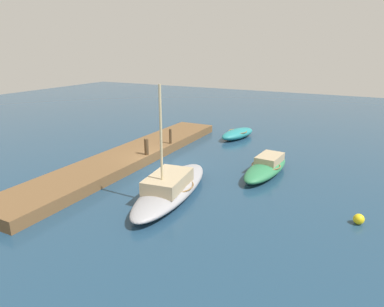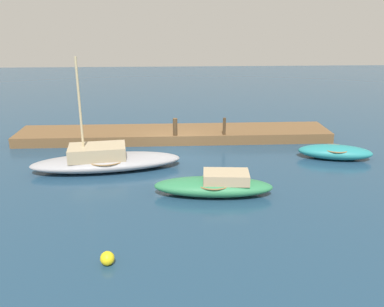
% 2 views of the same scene
% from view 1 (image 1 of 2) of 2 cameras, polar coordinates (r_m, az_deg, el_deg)
% --- Properties ---
extents(ground_plane, '(84.00, 84.00, 0.00)m').
position_cam_1_polar(ground_plane, '(22.38, -5.67, -2.07)').
color(ground_plane, navy).
extents(dock_platform, '(20.21, 3.22, 0.63)m').
position_cam_1_polar(dock_platform, '(23.55, -10.37, -0.47)').
color(dock_platform, brown).
rests_on(dock_platform, ground_plane).
extents(motorboat_green, '(5.51, 2.12, 1.11)m').
position_cam_1_polar(motorboat_green, '(21.13, 12.39, -2.25)').
color(motorboat_green, '#2D7A4C').
rests_on(motorboat_green, ground_plane).
extents(sailboat_grey, '(8.02, 3.23, 5.89)m').
position_cam_1_polar(sailboat_grey, '(17.64, -3.54, -5.64)').
color(sailboat_grey, '#939399').
rests_on(sailboat_grey, ground_plane).
extents(rowboat_teal, '(4.31, 2.40, 0.79)m').
position_cam_1_polar(rowboat_teal, '(29.16, 7.67, 3.33)').
color(rowboat_teal, teal).
rests_on(rowboat_teal, ground_plane).
extents(mooring_post_west, '(0.18, 0.18, 1.08)m').
position_cam_1_polar(mooring_post_west, '(25.03, -3.66, 2.90)').
color(mooring_post_west, '#47331E').
rests_on(mooring_post_west, dock_platform).
extents(mooring_post_mid_west, '(0.28, 0.28, 1.09)m').
position_cam_1_polar(mooring_post_mid_west, '(22.55, -7.68, 1.14)').
color(mooring_post_mid_west, '#47331E').
rests_on(mooring_post_mid_west, dock_platform).
extents(marker_buoy, '(0.47, 0.47, 0.47)m').
position_cam_1_polar(marker_buoy, '(16.84, 26.24, -9.86)').
color(marker_buoy, yellow).
rests_on(marker_buoy, ground_plane).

